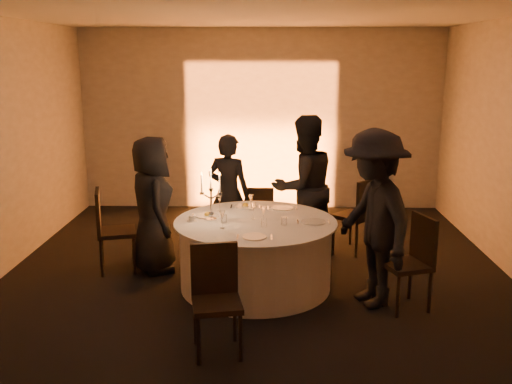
{
  "coord_description": "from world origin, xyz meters",
  "views": [
    {
      "loc": [
        0.16,
        -6.04,
        2.54
      ],
      "look_at": [
        0.0,
        0.2,
        1.05
      ],
      "focal_mm": 40.0,
      "sensor_mm": 36.0,
      "label": 1
    }
  ],
  "objects_px": {
    "candelabra": "(211,202)",
    "chair_back_left": "(260,214)",
    "coffee_cup": "(192,219)",
    "guest_back_left": "(229,193)",
    "chair_back_right": "(359,211)",
    "guest_left": "(152,205)",
    "guest_back_right": "(304,187)",
    "chair_right": "(413,257)",
    "guest_right": "(374,219)",
    "banquet_table": "(256,254)",
    "chair_left": "(109,226)",
    "chair_front": "(216,292)"
  },
  "relations": [
    {
      "from": "guest_back_right",
      "to": "candelabra",
      "type": "relative_size",
      "value": 3.1
    },
    {
      "from": "guest_right",
      "to": "chair_right",
      "type": "bearing_deg",
      "value": 58.78
    },
    {
      "from": "banquet_table",
      "to": "candelabra",
      "type": "xyz_separation_m",
      "value": [
        -0.49,
        0.02,
        0.59
      ]
    },
    {
      "from": "guest_right",
      "to": "guest_back_right",
      "type": "bearing_deg",
      "value": -175.26
    },
    {
      "from": "guest_back_right",
      "to": "candelabra",
      "type": "distance_m",
      "value": 1.48
    },
    {
      "from": "chair_back_right",
      "to": "guest_back_left",
      "type": "height_order",
      "value": "guest_back_left"
    },
    {
      "from": "guest_back_left",
      "to": "guest_right",
      "type": "height_order",
      "value": "guest_right"
    },
    {
      "from": "candelabra",
      "to": "coffee_cup",
      "type": "bearing_deg",
      "value": -165.84
    },
    {
      "from": "chair_back_right",
      "to": "coffee_cup",
      "type": "relative_size",
      "value": 9.09
    },
    {
      "from": "banquet_table",
      "to": "guest_right",
      "type": "height_order",
      "value": "guest_right"
    },
    {
      "from": "chair_back_right",
      "to": "guest_back_left",
      "type": "relative_size",
      "value": 0.64
    },
    {
      "from": "guest_left",
      "to": "chair_front",
      "type": "bearing_deg",
      "value": -174.76
    },
    {
      "from": "chair_left",
      "to": "chair_right",
      "type": "xyz_separation_m",
      "value": [
        3.38,
        -0.94,
        -0.02
      ]
    },
    {
      "from": "chair_back_right",
      "to": "chair_left",
      "type": "bearing_deg",
      "value": -31.78
    },
    {
      "from": "chair_front",
      "to": "guest_right",
      "type": "distance_m",
      "value": 1.87
    },
    {
      "from": "guest_right",
      "to": "chair_left",
      "type": "bearing_deg",
      "value": -124.87
    },
    {
      "from": "chair_right",
      "to": "guest_back_left",
      "type": "bearing_deg",
      "value": -149.92
    },
    {
      "from": "guest_left",
      "to": "chair_left",
      "type": "bearing_deg",
      "value": 73.01
    },
    {
      "from": "guest_back_left",
      "to": "guest_back_right",
      "type": "relative_size",
      "value": 0.86
    },
    {
      "from": "chair_back_right",
      "to": "chair_front",
      "type": "xyz_separation_m",
      "value": [
        -1.64,
        -2.61,
        -0.03
      ]
    },
    {
      "from": "chair_right",
      "to": "candelabra",
      "type": "relative_size",
      "value": 1.65
    },
    {
      "from": "guest_right",
      "to": "coffee_cup",
      "type": "height_order",
      "value": "guest_right"
    },
    {
      "from": "chair_back_right",
      "to": "guest_left",
      "type": "bearing_deg",
      "value": -29.87
    },
    {
      "from": "banquet_table",
      "to": "chair_left",
      "type": "relative_size",
      "value": 1.79
    },
    {
      "from": "chair_back_left",
      "to": "guest_back_left",
      "type": "bearing_deg",
      "value": 15.36
    },
    {
      "from": "chair_front",
      "to": "guest_left",
      "type": "bearing_deg",
      "value": 105.02
    },
    {
      "from": "chair_back_left",
      "to": "chair_back_right",
      "type": "xyz_separation_m",
      "value": [
        1.31,
        -0.16,
        0.09
      ]
    },
    {
      "from": "candelabra",
      "to": "chair_back_left",
      "type": "bearing_deg",
      "value": 69.2
    },
    {
      "from": "guest_back_right",
      "to": "chair_right",
      "type": "bearing_deg",
      "value": 94.36
    },
    {
      "from": "banquet_table",
      "to": "guest_left",
      "type": "bearing_deg",
      "value": 159.07
    },
    {
      "from": "guest_left",
      "to": "guest_back_right",
      "type": "bearing_deg",
      "value": -93.99
    },
    {
      "from": "banquet_table",
      "to": "guest_right",
      "type": "bearing_deg",
      "value": -18.87
    },
    {
      "from": "candelabra",
      "to": "guest_back_left",
      "type": "bearing_deg",
      "value": 85.27
    },
    {
      "from": "banquet_table",
      "to": "chair_back_right",
      "type": "xyz_separation_m",
      "value": [
        1.33,
        1.19,
        0.18
      ]
    },
    {
      "from": "chair_front",
      "to": "guest_back_left",
      "type": "bearing_deg",
      "value": 80.54
    },
    {
      "from": "guest_back_left",
      "to": "guest_right",
      "type": "xyz_separation_m",
      "value": [
        1.61,
        -1.65,
        0.14
      ]
    },
    {
      "from": "chair_back_right",
      "to": "guest_back_right",
      "type": "xyz_separation_m",
      "value": [
        -0.75,
        -0.16,
        0.35
      ]
    },
    {
      "from": "guest_left",
      "to": "candelabra",
      "type": "bearing_deg",
      "value": -142.3
    },
    {
      "from": "guest_left",
      "to": "guest_back_left",
      "type": "bearing_deg",
      "value": -69.03
    },
    {
      "from": "chair_left",
      "to": "chair_front",
      "type": "relative_size",
      "value": 1.06
    },
    {
      "from": "banquet_table",
      "to": "candelabra",
      "type": "distance_m",
      "value": 0.77
    },
    {
      "from": "chair_back_left",
      "to": "candelabra",
      "type": "relative_size",
      "value": 1.44
    },
    {
      "from": "chair_back_right",
      "to": "guest_right",
      "type": "relative_size",
      "value": 0.54
    },
    {
      "from": "guest_back_right",
      "to": "guest_left",
      "type": "bearing_deg",
      "value": -12.68
    },
    {
      "from": "chair_front",
      "to": "guest_right",
      "type": "bearing_deg",
      "value": 22.1
    },
    {
      "from": "chair_back_right",
      "to": "candelabra",
      "type": "bearing_deg",
      "value": -12.63
    },
    {
      "from": "chair_right",
      "to": "guest_right",
      "type": "height_order",
      "value": "guest_right"
    },
    {
      "from": "chair_left",
      "to": "guest_left",
      "type": "height_order",
      "value": "guest_left"
    },
    {
      "from": "chair_left",
      "to": "chair_right",
      "type": "relative_size",
      "value": 1.04
    },
    {
      "from": "chair_left",
      "to": "guest_back_right",
      "type": "height_order",
      "value": "guest_back_right"
    }
  ]
}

